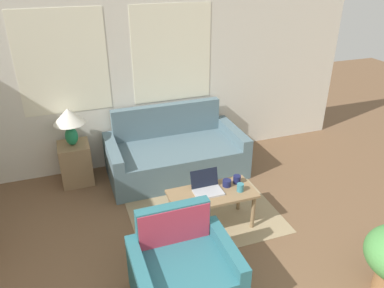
{
  "coord_description": "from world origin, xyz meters",
  "views": [
    {
      "loc": [
        -0.82,
        -0.69,
        2.74
      ],
      "look_at": [
        0.5,
        3.02,
        0.75
      ],
      "focal_mm": 35.0,
      "sensor_mm": 36.0,
      "label": 1
    }
  ],
  "objects_px": {
    "cup_navy": "(240,187)",
    "table_lamp": "(69,119)",
    "cup_yellow": "(227,183)",
    "cup_white": "(237,179)",
    "armchair": "(183,274)",
    "couch": "(175,154)",
    "laptop": "(207,187)",
    "coffee_table": "(212,197)"
  },
  "relations": [
    {
      "from": "laptop",
      "to": "cup_navy",
      "type": "distance_m",
      "value": 0.36
    },
    {
      "from": "coffee_table",
      "to": "laptop",
      "type": "xyz_separation_m",
      "value": [
        -0.04,
        0.05,
        0.11
      ]
    },
    {
      "from": "couch",
      "to": "cup_yellow",
      "type": "height_order",
      "value": "couch"
    },
    {
      "from": "coffee_table",
      "to": "cup_white",
      "type": "bearing_deg",
      "value": 14.7
    },
    {
      "from": "armchair",
      "to": "cup_white",
      "type": "distance_m",
      "value": 1.33
    },
    {
      "from": "cup_navy",
      "to": "coffee_table",
      "type": "bearing_deg",
      "value": 166.59
    },
    {
      "from": "armchair",
      "to": "laptop",
      "type": "relative_size",
      "value": 2.77
    },
    {
      "from": "couch",
      "to": "coffee_table",
      "type": "height_order",
      "value": "couch"
    },
    {
      "from": "cup_yellow",
      "to": "laptop",
      "type": "bearing_deg",
      "value": -176.5
    },
    {
      "from": "table_lamp",
      "to": "coffee_table",
      "type": "height_order",
      "value": "table_lamp"
    },
    {
      "from": "armchair",
      "to": "cup_yellow",
      "type": "xyz_separation_m",
      "value": [
        0.81,
        0.89,
        0.22
      ]
    },
    {
      "from": "couch",
      "to": "cup_navy",
      "type": "distance_m",
      "value": 1.42
    },
    {
      "from": "couch",
      "to": "coffee_table",
      "type": "bearing_deg",
      "value": -88.8
    },
    {
      "from": "cup_white",
      "to": "couch",
      "type": "bearing_deg",
      "value": 106.72
    },
    {
      "from": "laptop",
      "to": "cup_white",
      "type": "xyz_separation_m",
      "value": [
        0.38,
        0.03,
        -0.0
      ]
    },
    {
      "from": "table_lamp",
      "to": "coffee_table",
      "type": "xyz_separation_m",
      "value": [
        1.34,
        -1.48,
        -0.52
      ]
    },
    {
      "from": "laptop",
      "to": "coffee_table",
      "type": "bearing_deg",
      "value": -51.84
    },
    {
      "from": "laptop",
      "to": "table_lamp",
      "type": "bearing_deg",
      "value": 132.37
    },
    {
      "from": "armchair",
      "to": "cup_white",
      "type": "xyz_separation_m",
      "value": [
        0.95,
        0.91,
        0.23
      ]
    },
    {
      "from": "table_lamp",
      "to": "laptop",
      "type": "bearing_deg",
      "value": -47.63
    },
    {
      "from": "cup_yellow",
      "to": "cup_white",
      "type": "relative_size",
      "value": 1.03
    },
    {
      "from": "table_lamp",
      "to": "cup_white",
      "type": "height_order",
      "value": "table_lamp"
    },
    {
      "from": "coffee_table",
      "to": "cup_yellow",
      "type": "height_order",
      "value": "cup_yellow"
    },
    {
      "from": "coffee_table",
      "to": "couch",
      "type": "bearing_deg",
      "value": 91.2
    },
    {
      "from": "cup_navy",
      "to": "laptop",
      "type": "bearing_deg",
      "value": 159.91
    },
    {
      "from": "coffee_table",
      "to": "laptop",
      "type": "bearing_deg",
      "value": 128.16
    },
    {
      "from": "table_lamp",
      "to": "cup_white",
      "type": "bearing_deg",
      "value": -39.66
    },
    {
      "from": "cup_yellow",
      "to": "couch",
      "type": "bearing_deg",
      "value": 100.63
    },
    {
      "from": "coffee_table",
      "to": "cup_white",
      "type": "distance_m",
      "value": 0.36
    },
    {
      "from": "cup_navy",
      "to": "cup_yellow",
      "type": "bearing_deg",
      "value": 124.47
    },
    {
      "from": "couch",
      "to": "laptop",
      "type": "distance_m",
      "value": 1.26
    },
    {
      "from": "couch",
      "to": "table_lamp",
      "type": "distance_m",
      "value": 1.47
    },
    {
      "from": "cup_navy",
      "to": "table_lamp",
      "type": "bearing_deg",
      "value": 136.64
    },
    {
      "from": "couch",
      "to": "cup_white",
      "type": "bearing_deg",
      "value": -73.28
    },
    {
      "from": "cup_yellow",
      "to": "cup_white",
      "type": "xyz_separation_m",
      "value": [
        0.13,
        0.02,
        0.01
      ]
    },
    {
      "from": "coffee_table",
      "to": "cup_white",
      "type": "xyz_separation_m",
      "value": [
        0.34,
        0.09,
        0.11
      ]
    },
    {
      "from": "cup_white",
      "to": "table_lamp",
      "type": "bearing_deg",
      "value": 140.34
    },
    {
      "from": "coffee_table",
      "to": "cup_navy",
      "type": "distance_m",
      "value": 0.33
    },
    {
      "from": "couch",
      "to": "cup_yellow",
      "type": "distance_m",
      "value": 1.27
    },
    {
      "from": "armchair",
      "to": "table_lamp",
      "type": "distance_m",
      "value": 2.5
    },
    {
      "from": "cup_navy",
      "to": "cup_yellow",
      "type": "relative_size",
      "value": 0.95
    },
    {
      "from": "cup_yellow",
      "to": "cup_white",
      "type": "distance_m",
      "value": 0.13
    }
  ]
}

